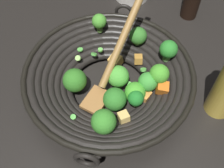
{
  "coord_description": "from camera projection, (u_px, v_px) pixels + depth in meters",
  "views": [
    {
      "loc": [
        0.03,
        -0.4,
        0.6
      ],
      "look_at": [
        0.01,
        -0.0,
        0.03
      ],
      "focal_mm": 43.7,
      "sensor_mm": 36.0,
      "label": 1
    }
  ],
  "objects": [
    {
      "name": "ground_plane",
      "position": [
        109.0,
        90.0,
        0.72
      ],
      "size": [
        4.0,
        4.0,
        0.0
      ],
      "primitive_type": "plane",
      "color": "black"
    },
    {
      "name": "wok",
      "position": [
        110.0,
        78.0,
        0.67
      ],
      "size": [
        0.42,
        0.46,
        0.24
      ],
      "color": "black",
      "rests_on": "ground"
    }
  ]
}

